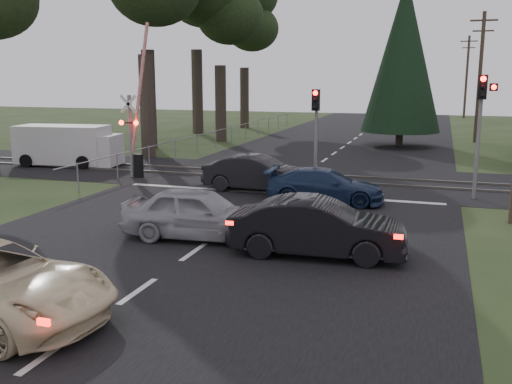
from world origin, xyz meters
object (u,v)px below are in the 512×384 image
at_px(silver_car, 198,214).
at_px(utility_pole_mid, 480,75).
at_px(dark_hatchback, 318,228).
at_px(white_van, 70,146).
at_px(traffic_signal_center, 316,120).
at_px(dark_car_far, 257,173).
at_px(crossing_signal, 135,133).
at_px(utility_pole_far, 467,75).
at_px(blue_sedan, 325,186).
at_px(traffic_signal_right, 482,113).

bearing_deg(silver_car, utility_pole_mid, -22.15).
height_order(dark_hatchback, white_van, white_van).
height_order(traffic_signal_center, dark_car_far, traffic_signal_center).
relative_size(crossing_signal, dark_hatchback, 1.52).
distance_m(utility_pole_far, white_van, 48.05).
xyz_separation_m(traffic_signal_center, dark_hatchback, (2.22, -9.93, -2.05)).
bearing_deg(blue_sedan, traffic_signal_right, -70.06).
bearing_deg(utility_pole_far, crossing_signal, -109.23).
distance_m(blue_sedan, white_van, 15.24).
bearing_deg(silver_car, dark_car_far, -0.71).
bearing_deg(utility_pole_mid, blue_sedan, -105.54).
relative_size(utility_pole_mid, silver_car, 2.05).
bearing_deg(traffic_signal_center, crossing_signal, -173.85).
height_order(crossing_signal, traffic_signal_center, crossing_signal).
bearing_deg(dark_hatchback, utility_pole_far, -9.39).
distance_m(traffic_signal_right, dark_car_far, 8.92).
distance_m(traffic_signal_right, utility_pole_mid, 20.60).
bearing_deg(crossing_signal, traffic_signal_right, -1.21).
height_order(crossing_signal, silver_car, crossing_signal).
xyz_separation_m(utility_pole_mid, dark_hatchback, (-5.28, -29.25, -3.97)).
bearing_deg(traffic_signal_right, crossing_signal, 178.79).
height_order(utility_pole_far, silver_car, utility_pole_far).
bearing_deg(crossing_signal, utility_pole_far, 70.77).
bearing_deg(blue_sedan, dark_hatchback, -173.74).
bearing_deg(dark_car_far, traffic_signal_center, -39.64).
bearing_deg(dark_car_far, silver_car, -173.77).
bearing_deg(blue_sedan, traffic_signal_center, 14.88).
distance_m(silver_car, blue_sedan, 6.43).
height_order(traffic_signal_right, utility_pole_far, utility_pole_far).
bearing_deg(white_van, silver_car, -49.50).
xyz_separation_m(silver_car, white_van, (-11.95, 10.60, 0.32)).
height_order(utility_pole_far, white_van, utility_pole_far).
height_order(utility_pole_mid, white_van, utility_pole_mid).
relative_size(traffic_signal_right, dark_car_far, 1.06).
bearing_deg(traffic_signal_center, blue_sedan, -71.89).
height_order(utility_pole_far, blue_sedan, utility_pole_far).
xyz_separation_m(utility_pole_far, silver_car, (-8.90, -53.74, -3.98)).
xyz_separation_m(crossing_signal, traffic_signal_right, (14.82, -0.31, 1.26)).
bearing_deg(silver_car, traffic_signal_center, -13.39).
relative_size(silver_car, blue_sedan, 1.00).
height_order(utility_pole_far, dark_car_far, utility_pole_far).
bearing_deg(utility_pole_far, white_van, -115.79).
xyz_separation_m(traffic_signal_right, white_van, (-19.89, 2.39, -2.24)).
xyz_separation_m(traffic_signal_center, utility_pole_mid, (7.50, 19.32, 1.92)).
xyz_separation_m(blue_sedan, white_van, (-14.49, 4.70, 0.43)).
height_order(traffic_signal_right, silver_car, traffic_signal_right).
distance_m(traffic_signal_center, white_van, 13.51).
xyz_separation_m(silver_car, dark_car_far, (-0.54, 7.24, -0.02)).
bearing_deg(traffic_signal_right, utility_pole_far, 88.80).
height_order(traffic_signal_center, utility_pole_far, utility_pole_far).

